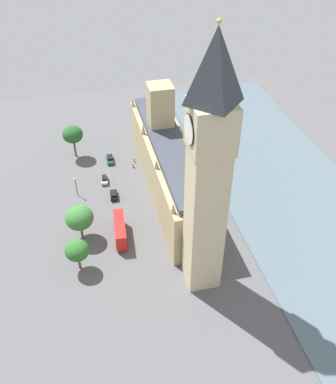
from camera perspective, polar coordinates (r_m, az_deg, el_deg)
ground_plane at (r=117.34m, az=-0.82°, el=0.31°), size 136.66×136.66×0.00m
river_thames at (r=127.58m, az=14.34°, el=2.54°), size 38.28×122.99×0.25m
parliament_building at (r=113.79m, az=-0.00°, el=3.98°), size 11.37×56.08×26.56m
clock_tower at (r=75.41m, az=5.44°, el=2.60°), size 7.67×7.67×55.07m
car_dark_green_by_river_gate at (r=129.42m, az=-7.88°, el=4.46°), size 2.10×4.78×1.74m
car_silver_trailing at (r=121.04m, az=-8.62°, el=1.69°), size 2.08×4.13×1.74m
car_black_under_trees at (r=115.06m, az=-7.36°, el=-0.39°), size 2.19×4.32×1.74m
double_decker_bus_far_end at (r=101.97m, az=-6.53°, el=-5.07°), size 3.28×10.65×4.75m
pedestrian_corner at (r=126.21m, az=-4.76°, el=3.65°), size 0.61×0.67×1.61m
pedestrian_kerbside at (r=128.66m, az=-4.64°, el=4.40°), size 0.66×0.63×1.57m
plane_tree_midblock at (r=130.38m, az=-12.82°, el=7.62°), size 6.12×6.12×10.32m
plane_tree_near_tower at (r=101.35m, az=-11.95°, el=-3.46°), size 6.69×6.69×8.97m
plane_tree_opposite_hall at (r=94.39m, az=-12.24°, el=-7.77°), size 5.37×5.37×7.92m
street_lamp_leading at (r=115.72m, az=-12.43°, el=1.21°), size 0.56×0.56×5.84m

